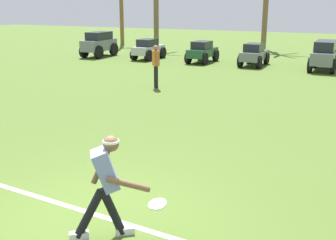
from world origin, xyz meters
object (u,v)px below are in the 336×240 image
at_px(frisbee_thrower, 106,182).
at_px(parked_car_slot_b, 148,49).
at_px(frisbee_in_flight, 157,204).
at_px(parked_car_slot_a, 99,44).
at_px(parked_car_slot_e, 325,55).
at_px(parked_car_slot_d, 254,54).
at_px(teammate_near_sideline, 156,62).
at_px(parked_car_slot_c, 202,51).

bearing_deg(frisbee_thrower, parked_car_slot_b, 115.25).
relative_size(frisbee_thrower, frisbee_in_flight, 4.31).
height_order(frisbee_thrower, parked_car_slot_a, frisbee_thrower).
xyz_separation_m(parked_car_slot_b, parked_car_slot_e, (9.12, -0.11, 0.16)).
height_order(frisbee_in_flight, parked_car_slot_d, parked_car_slot_d).
xyz_separation_m(frisbee_thrower, teammate_near_sideline, (-3.87, 9.44, 0.14)).
relative_size(parked_car_slot_d, parked_car_slot_e, 0.92).
relative_size(parked_car_slot_c, parked_car_slot_e, 0.93).
height_order(teammate_near_sideline, parked_car_slot_b, teammate_near_sideline).
xyz_separation_m(frisbee_in_flight, parked_car_slot_d, (-2.53, 16.12, 0.06)).
distance_m(parked_car_slot_b, parked_car_slot_d, 5.85).
distance_m(frisbee_thrower, teammate_near_sideline, 10.21).
bearing_deg(teammate_near_sideline, frisbee_thrower, -67.69).
height_order(parked_car_slot_a, parked_car_slot_e, parked_car_slot_a).
bearing_deg(teammate_near_sideline, parked_car_slot_d, 73.87).
bearing_deg(parked_car_slot_a, parked_car_slot_c, 1.88).
xyz_separation_m(parked_car_slot_a, parked_car_slot_b, (3.07, 0.17, -0.18)).
xyz_separation_m(parked_car_slot_d, parked_car_slot_e, (3.27, -0.06, 0.16)).
relative_size(frisbee_in_flight, parked_car_slot_a, 0.14).
distance_m(parked_car_slot_a, parked_car_slot_b, 3.08).
bearing_deg(parked_car_slot_d, parked_car_slot_a, -179.18).
xyz_separation_m(frisbee_thrower, parked_car_slot_e, (1.39, 16.28, -0.08)).
relative_size(frisbee_in_flight, parked_car_slot_e, 0.14).
height_order(frisbee_in_flight, parked_car_slot_c, parked_car_slot_c).
bearing_deg(parked_car_slot_d, parked_car_slot_e, -1.05).
bearing_deg(frisbee_in_flight, parked_car_slot_a, 125.61).
bearing_deg(parked_car_slot_a, teammate_near_sideline, -44.34).
relative_size(frisbee_thrower, parked_car_slot_d, 0.64).
bearing_deg(frisbee_in_flight, parked_car_slot_e, 87.36).
height_order(parked_car_slot_a, parked_car_slot_b, parked_car_slot_a).
xyz_separation_m(frisbee_in_flight, parked_car_slot_e, (0.74, 16.06, 0.21)).
height_order(teammate_near_sideline, parked_car_slot_e, teammate_near_sideline).
bearing_deg(frisbee_in_flight, parked_car_slot_d, 98.91).
distance_m(teammate_near_sideline, parked_car_slot_a, 9.69).
height_order(frisbee_in_flight, parked_car_slot_e, parked_car_slot_e).
relative_size(teammate_near_sideline, parked_car_slot_c, 0.70).
bearing_deg(parked_car_slot_c, frisbee_thrower, -74.33).
distance_m(teammate_near_sideline, parked_car_slot_c, 7.02).
height_order(teammate_near_sideline, parked_car_slot_c, teammate_near_sideline).
bearing_deg(parked_car_slot_c, parked_car_slot_a, -178.12).
height_order(parked_car_slot_c, parked_car_slot_d, same).
xyz_separation_m(teammate_near_sideline, parked_car_slot_e, (5.26, 6.84, -0.22)).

